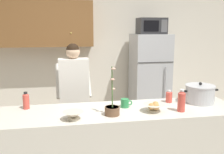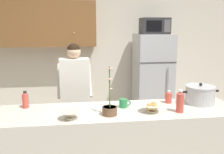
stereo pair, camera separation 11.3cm
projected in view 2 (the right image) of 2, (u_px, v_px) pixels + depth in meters
The scene contains 13 objects.
back_wall_unit at pixel (85, 46), 4.72m from camera, with size 6.00×0.48×2.60m.
kitchen_island at pixel (119, 150), 2.77m from camera, with size 2.59×0.68×0.92m, color silver.
refrigerator at pixel (152, 80), 4.61m from camera, with size 0.64×0.68×1.66m.
microwave at pixel (155, 26), 4.40m from camera, with size 0.48×0.37×0.28m.
person_near_pot at pixel (75, 87), 3.46m from camera, with size 0.50×0.42×1.58m.
cooking_pot at pixel (200, 95), 2.89m from camera, with size 0.45×0.34×0.24m.
coffee_mug at pixel (124, 103), 2.76m from camera, with size 0.13×0.09×0.10m.
bread_bowl at pixel (152, 107), 2.60m from camera, with size 0.22×0.22×0.10m.
empty_bowl at pixel (70, 115), 2.41m from camera, with size 0.20×0.20×0.08m.
bottle_near_edge at pixel (180, 101), 2.59m from camera, with size 0.08×0.08×0.24m.
bottle_mid_counter at pixel (169, 97), 2.92m from camera, with size 0.07×0.07×0.15m.
bottle_far_corner at pixel (25, 100), 2.74m from camera, with size 0.07×0.07×0.19m.
potted_orchid at pixel (110, 109), 2.52m from camera, with size 0.15×0.15×0.49m.
Camera 2 is at (-0.41, -2.52, 1.80)m, focal length 40.30 mm.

